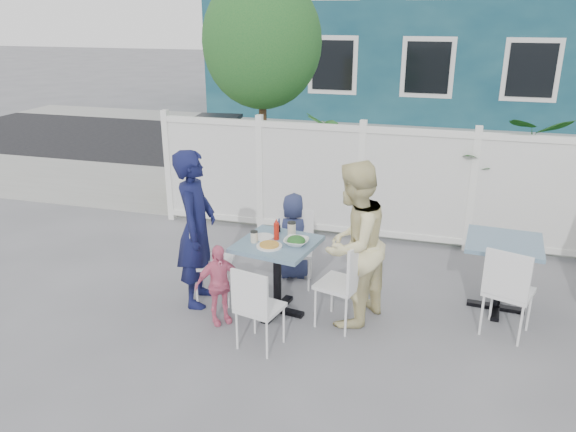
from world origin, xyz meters
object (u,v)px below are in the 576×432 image
(utility_cabinet, at_px, (220,155))
(chair_near, at_px, (256,303))
(toddler, at_px, (219,284))
(chair_back, at_px, (296,242))
(woman, at_px, (353,244))
(spare_table, at_px, (502,257))
(chair_left, at_px, (206,254))
(boy, at_px, (293,236))
(main_table, at_px, (277,258))
(man, at_px, (196,229))
(chair_right, at_px, (347,278))

(utility_cabinet, relative_size, chair_near, 1.51)
(toddler, bearing_deg, chair_back, 22.75)
(chair_back, relative_size, woman, 0.51)
(spare_table, xyz_separation_m, woman, (-1.47, -0.65, 0.23))
(toddler, bearing_deg, utility_cabinet, 69.67)
(chair_left, distance_m, chair_back, 1.07)
(chair_back, distance_m, boy, 0.14)
(main_table, relative_size, toddler, 1.02)
(chair_near, relative_size, man, 0.50)
(woman, bearing_deg, toddler, -50.68)
(main_table, xyz_separation_m, spare_table, (2.25, 0.70, -0.01))
(boy, bearing_deg, spare_table, 163.68)
(utility_cabinet, bearing_deg, chair_near, -70.64)
(main_table, bearing_deg, chair_near, -88.34)
(man, relative_size, boy, 1.64)
(main_table, relative_size, chair_near, 1.03)
(chair_right, height_order, boy, boy)
(boy, bearing_deg, main_table, 81.94)
(chair_left, bearing_deg, chair_right, 71.01)
(woman, relative_size, boy, 1.63)
(utility_cabinet, height_order, chair_right, utility_cabinet)
(spare_table, relative_size, man, 0.47)
(main_table, distance_m, chair_back, 0.75)
(main_table, xyz_separation_m, man, (-0.89, -0.01, 0.24))
(utility_cabinet, height_order, boy, utility_cabinet)
(main_table, xyz_separation_m, chair_left, (-0.82, 0.04, -0.08))
(chair_left, distance_m, man, 0.33)
(chair_right, bearing_deg, chair_back, 57.78)
(spare_table, relative_size, chair_near, 0.95)
(chair_left, distance_m, chair_near, 1.15)
(main_table, xyz_separation_m, chair_right, (0.75, -0.09, -0.08))
(utility_cabinet, distance_m, toddler, 4.59)
(chair_left, xyz_separation_m, chair_near, (0.84, -0.79, -0.05))
(man, xyz_separation_m, toddler, (0.39, -0.36, -0.43))
(boy, bearing_deg, man, 34.08)
(utility_cabinet, distance_m, chair_back, 3.86)
(chair_near, distance_m, man, 1.23)
(chair_back, distance_m, man, 1.22)
(main_table, height_order, chair_near, chair_near)
(chair_near, bearing_deg, toddler, 157.91)
(man, relative_size, woman, 1.01)
(chair_left, distance_m, woman, 1.62)
(chair_near, bearing_deg, man, 154.43)
(spare_table, xyz_separation_m, chair_near, (-2.23, -1.44, -0.12))
(utility_cabinet, height_order, main_table, utility_cabinet)
(spare_table, bearing_deg, chair_back, 178.98)
(spare_table, relative_size, toddler, 0.94)
(chair_right, relative_size, man, 0.54)
(chair_back, distance_m, chair_near, 1.48)
(chair_right, xyz_separation_m, boy, (-0.81, 0.95, -0.02))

